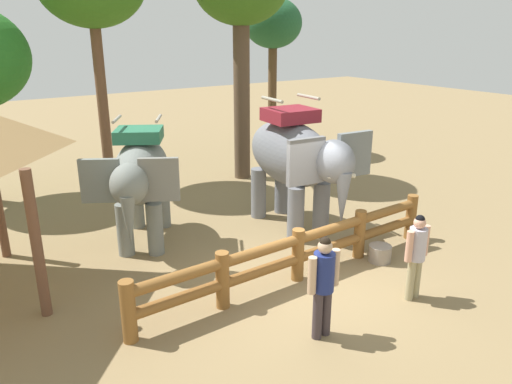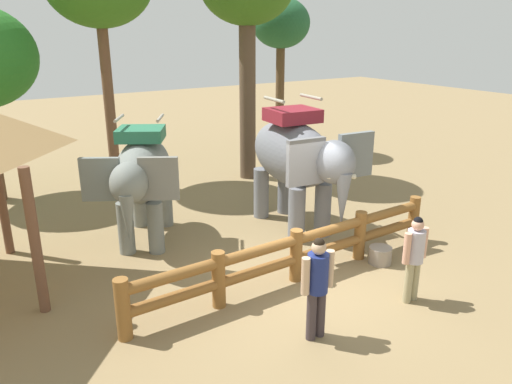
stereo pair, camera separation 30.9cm
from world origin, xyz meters
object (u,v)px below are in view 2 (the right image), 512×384
Objects in this scene: tourist_woman_in_black at (415,253)px; tourist_man_in_blue at (317,281)px; elephant_center at (297,158)px; tree_deep_back at (281,27)px; elephant_near_left at (142,175)px; feed_bucket at (380,255)px; log_fence at (296,252)px.

tourist_woman_in_black is 0.94× the size of tourist_man_in_blue.
elephant_center is 8.36m from tree_deep_back.
elephant_center is at bearing -19.82° from elephant_near_left.
elephant_near_left is 2.05× the size of tourist_woman_in_black.
tourist_woman_in_black is 3.43× the size of feed_bucket.
feed_bucket is at bearing -44.13° from elephant_near_left.
tourist_woman_in_black is (3.11, -4.99, -0.67)m from elephant_near_left.
tourist_man_in_blue is at bearing 178.88° from tourist_woman_in_black.
feed_bucket is (0.63, 1.36, -0.76)m from tourist_woman_in_black.
feed_bucket is (1.93, -0.35, -0.43)m from log_fence.
log_fence is 2.83m from elephant_center.
feed_bucket is (0.41, -2.43, -1.61)m from elephant_center.
elephant_near_left is at bearing 135.87° from feed_bucket.
elephant_center reaches higher than elephant_near_left.
feed_bucket is at bearing -10.42° from log_fence.
tourist_man_in_blue is at bearing -154.60° from feed_bucket.
elephant_center is (1.52, 2.07, 1.18)m from log_fence.
tree_deep_back reaches higher than elephant_center.
tree_deep_back is at bearing 67.33° from tourist_woman_in_black.
tourist_man_in_blue is 3.64× the size of feed_bucket.
tourist_man_in_blue is 3.18m from feed_bucket.
tourist_man_in_blue reaches higher than tourist_woman_in_black.
feed_bucket is (3.74, -3.63, -1.43)m from elephant_near_left.
elephant_center reaches higher than log_fence.
elephant_near_left reaches higher than tourist_man_in_blue.
elephant_near_left is 7.03× the size of feed_bucket.
elephant_center is 0.65× the size of tree_deep_back.
elephant_near_left is at bearing 101.05° from tourist_man_in_blue.
tree_deep_back is 10.81m from feed_bucket.
log_fence is 1.92m from tourist_man_in_blue.
tourist_woman_in_black is 1.68m from feed_bucket.
elephant_center is 3.89m from tourist_woman_in_black.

